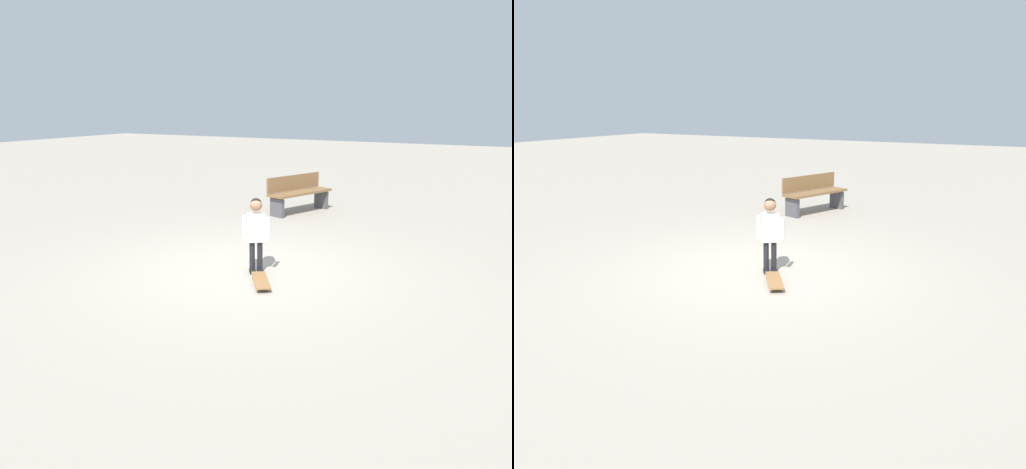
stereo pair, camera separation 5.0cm
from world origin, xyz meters
TOP-DOWN VIEW (x-y plane):
  - ground_plane at (0.00, 0.00)m, footprint 50.00×50.00m
  - child_person at (-0.18, 0.01)m, footprint 0.41×0.27m
  - skateboard at (-0.48, 0.45)m, footprint 0.54×0.67m
  - street_bench at (0.98, -4.06)m, footprint 0.95×1.66m

SIDE VIEW (x-z plane):
  - ground_plane at x=0.00m, z-range 0.00..0.00m
  - skateboard at x=-0.48m, z-range 0.02..0.10m
  - street_bench at x=0.98m, z-range 0.02..0.82m
  - child_person at x=-0.18m, z-range 0.13..1.19m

